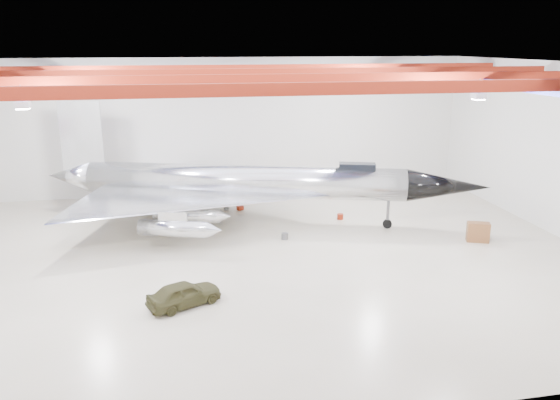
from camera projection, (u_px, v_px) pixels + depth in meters
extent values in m
plane|color=#BAAF94|center=(252.00, 257.00, 32.04)|extent=(40.00, 40.00, 0.00)
plane|color=silver|center=(225.00, 126.00, 44.67)|extent=(40.00, 0.00, 40.00)
plane|color=#0A0F38|center=(249.00, 64.00, 28.99)|extent=(40.00, 40.00, 0.00)
cube|color=maroon|center=(281.00, 89.00, 20.66)|extent=(39.50, 0.25, 0.50)
cube|color=maroon|center=(257.00, 79.00, 26.33)|extent=(39.50, 0.25, 0.50)
cube|color=maroon|center=(242.00, 73.00, 31.99)|extent=(39.50, 0.25, 0.50)
cube|color=maroon|center=(232.00, 68.00, 37.65)|extent=(39.50, 0.25, 0.50)
cube|color=#0C0F49|center=(10.00, 85.00, 27.07)|extent=(0.25, 29.50, 0.40)
cube|color=#0C0F49|center=(456.00, 79.00, 31.41)|extent=(0.25, 29.50, 0.40)
cube|color=silver|center=(23.00, 105.00, 21.88)|extent=(0.55, 0.55, 0.25)
cube|color=silver|center=(479.00, 96.00, 25.50)|extent=(0.55, 0.55, 0.25)
cube|color=silver|center=(73.00, 84.00, 33.20)|extent=(0.55, 0.55, 0.25)
cube|color=silver|center=(384.00, 80.00, 36.82)|extent=(0.55, 0.55, 0.25)
cylinder|color=silver|center=(244.00, 181.00, 37.19)|extent=(21.35, 8.50, 2.17)
cone|color=black|center=(448.00, 186.00, 35.74)|extent=(5.82, 3.68, 2.17)
cone|color=silver|center=(71.00, 176.00, 38.53)|extent=(3.75, 3.03, 2.17)
cube|color=silver|center=(81.00, 137.00, 37.63)|extent=(2.94, 1.02, 4.88)
cube|color=black|center=(357.00, 167.00, 36.06)|extent=(2.53, 1.54, 0.54)
cylinder|color=silver|center=(173.00, 229.00, 32.27)|extent=(4.22, 2.15, 0.98)
cylinder|color=silver|center=(186.00, 215.00, 34.86)|extent=(4.22, 2.15, 0.98)
cylinder|color=silver|center=(210.00, 189.00, 41.07)|extent=(4.22, 2.15, 0.98)
cylinder|color=silver|center=(218.00, 180.00, 43.65)|extent=(4.22, 2.15, 0.98)
cylinder|color=#59595B|center=(388.00, 214.00, 36.72)|extent=(0.20, 0.20, 1.95)
cylinder|color=black|center=(387.00, 224.00, 36.91)|extent=(0.65, 0.41, 0.61)
cylinder|color=#59595B|center=(173.00, 220.00, 35.64)|extent=(0.20, 0.20, 1.95)
cylinder|color=black|center=(173.00, 229.00, 35.83)|extent=(0.65, 0.41, 0.61)
cylinder|color=#59595B|center=(194.00, 197.00, 40.81)|extent=(0.20, 0.20, 1.95)
cylinder|color=black|center=(195.00, 206.00, 41.00)|extent=(0.65, 0.41, 0.61)
imported|color=#3C3A1E|center=(184.00, 294.00, 25.96)|extent=(3.83, 2.79, 1.21)
cube|color=brown|center=(478.00, 232.00, 34.36)|extent=(1.51, 1.12, 1.24)
cube|color=olive|center=(161.00, 228.00, 36.45)|extent=(0.60, 0.55, 0.34)
cube|color=maroon|center=(240.00, 208.00, 41.00)|extent=(0.55, 0.51, 0.31)
cylinder|color=#59595B|center=(285.00, 236.00, 34.87)|extent=(0.45, 0.45, 0.39)
cube|color=#59595B|center=(174.00, 217.00, 38.98)|extent=(0.46, 0.42, 0.26)
cylinder|color=maroon|center=(340.00, 217.00, 38.81)|extent=(0.55, 0.55, 0.39)
cylinder|color=#59595B|center=(226.00, 208.00, 40.99)|extent=(0.43, 0.43, 0.36)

